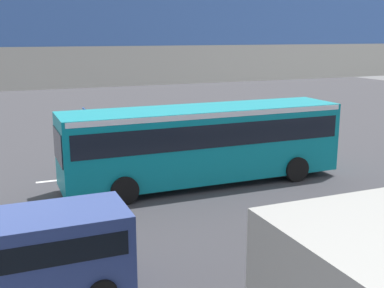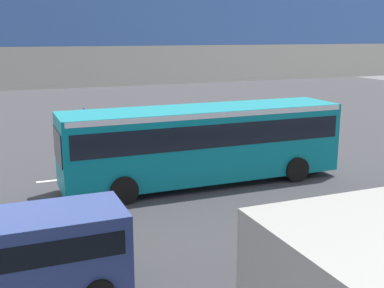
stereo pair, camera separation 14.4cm
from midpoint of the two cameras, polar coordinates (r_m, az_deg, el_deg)
name	(u,v)px [view 1 (the left image)]	position (r m, az deg, el deg)	size (l,w,h in m)	color
ground	(216,181)	(20.20, 2.61, -4.44)	(80.00, 80.00, 0.00)	#38383D
city_bus	(204,138)	(19.50, 1.18, 0.67)	(11.54, 2.85, 3.15)	#0C8493
parked_van	(23,253)	(11.81, -19.82, -12.08)	(4.80, 2.17, 2.05)	#33478C
traffic_sign	(85,128)	(22.09, -12.77, 1.82)	(0.08, 0.60, 2.80)	slate
lane_dash_leftmost	(299,154)	(25.33, 12.43, -1.13)	(2.00, 0.20, 0.01)	silver
lane_dash_left	(230,161)	(23.33, 4.32, -2.06)	(2.00, 0.20, 0.01)	silver
lane_dash_centre	(151,170)	(21.88, -5.10, -3.09)	(2.00, 0.20, 0.01)	silver
lane_dash_right	(60,180)	(21.11, -15.55, -4.13)	(2.00, 0.20, 0.01)	silver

